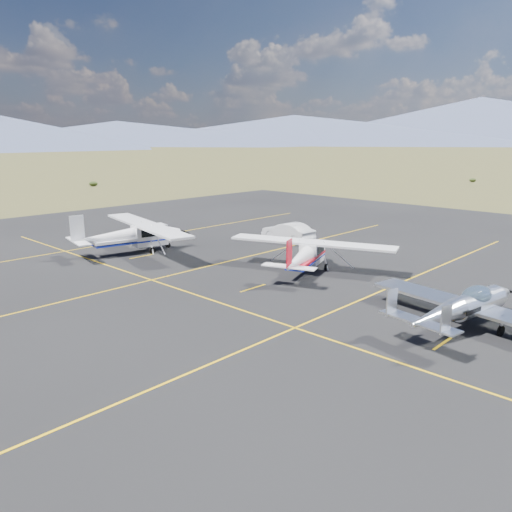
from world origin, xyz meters
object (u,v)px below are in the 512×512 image
aircraft_low_wing (466,306)px  sedan (288,232)px  aircraft_plain (131,235)px  aircraft_cessna (306,254)px

aircraft_low_wing → sedan: (9.19, 17.94, -0.30)m
aircraft_low_wing → aircraft_plain: size_ratio=0.84×
aircraft_cessna → aircraft_plain: (-4.56, 12.56, 0.16)m
aircraft_low_wing → sedan: size_ratio=2.24×
aircraft_plain → sedan: (11.13, -5.54, -0.60)m
aircraft_low_wing → aircraft_cessna: (2.62, 10.92, 0.14)m
aircraft_low_wing → sedan: 20.16m
aircraft_cessna → aircraft_plain: 13.36m
aircraft_cessna → sedan: (6.56, 7.02, -0.44)m
aircraft_cessna → aircraft_plain: bearing=89.1°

